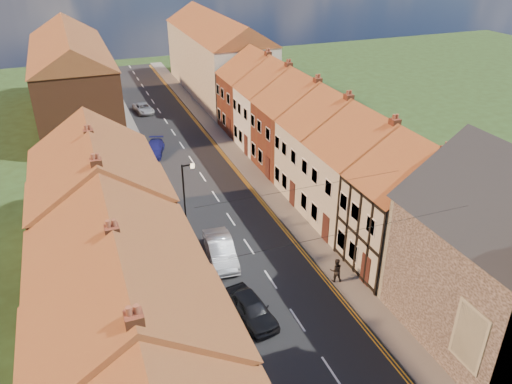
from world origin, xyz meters
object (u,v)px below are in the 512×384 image
(car_near, at_px, (251,308))
(pedestrian_right, at_px, (336,270))
(car_mid, at_px, (220,250))
(lamppost, at_px, (186,199))
(car_far, at_px, (154,149))
(car_distant, at_px, (143,108))

(car_near, xyz_separation_m, pedestrian_right, (6.10, 1.20, 0.21))
(car_mid, distance_m, pedestrian_right, 7.77)
(car_near, relative_size, car_mid, 0.89)
(car_mid, bearing_deg, lamppost, 123.83)
(car_mid, bearing_deg, car_far, 97.73)
(lamppost, distance_m, pedestrian_right, 11.07)
(car_near, relative_size, car_far, 1.02)
(pedestrian_right, bearing_deg, car_near, 26.99)
(lamppost, height_order, car_mid, lamppost)
(car_far, relative_size, car_distant, 1.04)
(car_near, relative_size, pedestrian_right, 2.62)
(car_far, distance_m, pedestrian_right, 25.33)
(car_mid, xyz_separation_m, car_distant, (0.46, 32.78, -0.23))
(car_distant, height_order, pedestrian_right, pedestrian_right)
(car_far, height_order, car_distant, car_far)
(lamppost, bearing_deg, car_mid, -61.70)
(car_near, height_order, car_mid, car_mid)
(lamppost, distance_m, car_near, 9.45)
(lamppost, xyz_separation_m, car_distant, (1.95, 30.00, -2.98))
(lamppost, relative_size, car_mid, 1.26)
(lamppost, bearing_deg, car_distant, 86.28)
(car_far, distance_m, car_distant, 13.35)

